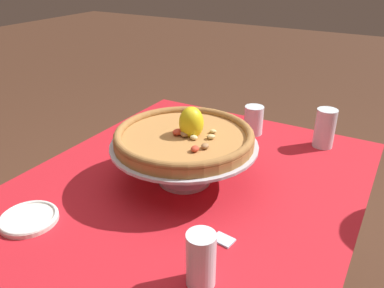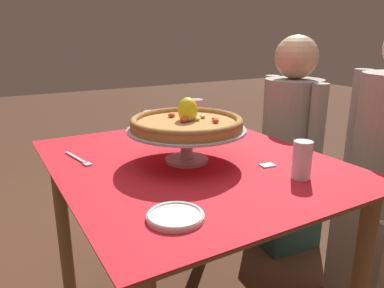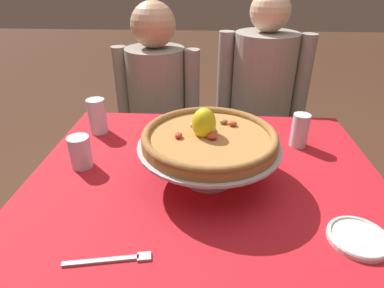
{
  "view_description": "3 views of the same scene",
  "coord_description": "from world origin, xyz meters",
  "px_view_note": "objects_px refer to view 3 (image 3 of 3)",
  "views": [
    {
      "loc": [
        0.86,
        0.5,
        1.35
      ],
      "look_at": [
        -0.03,
        -0.02,
        0.84
      ],
      "focal_mm": 36.17,
      "sensor_mm": 36.0,
      "label": 1
    },
    {
      "loc": [
        1.11,
        -0.64,
        1.18
      ],
      "look_at": [
        -0.03,
        0.03,
        0.78
      ],
      "focal_mm": 34.31,
      "sensor_mm": 36.0,
      "label": 2
    },
    {
      "loc": [
        0.01,
        -0.87,
        1.32
      ],
      "look_at": [
        -0.04,
        0.01,
        0.84
      ],
      "focal_mm": 30.47,
      "sensor_mm": 36.0,
      "label": 3
    }
  ],
  "objects_px": {
    "water_glass_back_left": "(98,118)",
    "dinner_fork": "(113,260)",
    "diner_left": "(158,120)",
    "pizza": "(209,137)",
    "water_glass_side_left": "(80,153)",
    "sugar_packet": "(260,146)",
    "diner_right": "(259,116)",
    "water_glass_back_right": "(299,132)",
    "side_plate": "(359,237)",
    "pizza_stand": "(209,152)"
  },
  "relations": [
    {
      "from": "sugar_packet",
      "to": "diner_right",
      "type": "xyz_separation_m",
      "value": [
        0.08,
        0.61,
        -0.15
      ]
    },
    {
      "from": "sugar_packet",
      "to": "diner_right",
      "type": "distance_m",
      "value": 0.64
    },
    {
      "from": "water_glass_back_right",
      "to": "water_glass_side_left",
      "type": "height_order",
      "value": "water_glass_back_right"
    },
    {
      "from": "water_glass_back_left",
      "to": "water_glass_back_right",
      "type": "bearing_deg",
      "value": -4.96
    },
    {
      "from": "diner_right",
      "to": "sugar_packet",
      "type": "bearing_deg",
      "value": -97.87
    },
    {
      "from": "water_glass_back_right",
      "to": "sugar_packet",
      "type": "distance_m",
      "value": 0.15
    },
    {
      "from": "water_glass_side_left",
      "to": "water_glass_back_left",
      "type": "bearing_deg",
      "value": 94.97
    },
    {
      "from": "dinner_fork",
      "to": "sugar_packet",
      "type": "distance_m",
      "value": 0.69
    },
    {
      "from": "side_plate",
      "to": "diner_right",
      "type": "relative_size",
      "value": 0.12
    },
    {
      "from": "water_glass_back_right",
      "to": "diner_left",
      "type": "xyz_separation_m",
      "value": [
        -0.62,
        0.57,
        -0.23
      ]
    },
    {
      "from": "diner_left",
      "to": "diner_right",
      "type": "xyz_separation_m",
      "value": [
        0.56,
        0.02,
        0.03
      ]
    },
    {
      "from": "diner_right",
      "to": "dinner_fork",
      "type": "bearing_deg",
      "value": -112.43
    },
    {
      "from": "pizza_stand",
      "to": "diner_right",
      "type": "bearing_deg",
      "value": 71.9
    },
    {
      "from": "water_glass_back_left",
      "to": "diner_left",
      "type": "bearing_deg",
      "value": 73.27
    },
    {
      "from": "pizza",
      "to": "water_glass_back_left",
      "type": "xyz_separation_m",
      "value": [
        -0.44,
        0.3,
        -0.09
      ]
    },
    {
      "from": "diner_right",
      "to": "water_glass_back_left",
      "type": "bearing_deg",
      "value": -143.43
    },
    {
      "from": "pizza",
      "to": "side_plate",
      "type": "bearing_deg",
      "value": -33.18
    },
    {
      "from": "pizza",
      "to": "water_glass_back_right",
      "type": "distance_m",
      "value": 0.42
    },
    {
      "from": "pizza_stand",
      "to": "pizza",
      "type": "distance_m",
      "value": 0.05
    },
    {
      "from": "pizza",
      "to": "sugar_packet",
      "type": "height_order",
      "value": "pizza"
    },
    {
      "from": "water_glass_back_left",
      "to": "dinner_fork",
      "type": "relative_size",
      "value": 0.69
    },
    {
      "from": "pizza",
      "to": "side_plate",
      "type": "xyz_separation_m",
      "value": [
        0.37,
        -0.24,
        -0.14
      ]
    },
    {
      "from": "water_glass_back_left",
      "to": "side_plate",
      "type": "xyz_separation_m",
      "value": [
        0.81,
        -0.54,
        -0.05
      ]
    },
    {
      "from": "pizza",
      "to": "side_plate",
      "type": "relative_size",
      "value": 2.73
    },
    {
      "from": "pizza",
      "to": "water_glass_side_left",
      "type": "height_order",
      "value": "pizza"
    },
    {
      "from": "water_glass_side_left",
      "to": "dinner_fork",
      "type": "xyz_separation_m",
      "value": [
        0.21,
        -0.39,
        -0.05
      ]
    },
    {
      "from": "water_glass_back_right",
      "to": "water_glass_side_left",
      "type": "bearing_deg",
      "value": -165.95
    },
    {
      "from": "diner_right",
      "to": "side_plate",
      "type": "bearing_deg",
      "value": -84.89
    },
    {
      "from": "sugar_packet",
      "to": "diner_right",
      "type": "relative_size",
      "value": 0.04
    },
    {
      "from": "water_glass_back_left",
      "to": "pizza",
      "type": "bearing_deg",
      "value": -34.4
    },
    {
      "from": "pizza_stand",
      "to": "side_plate",
      "type": "relative_size",
      "value": 2.91
    },
    {
      "from": "water_glass_back_left",
      "to": "diner_left",
      "type": "xyz_separation_m",
      "value": [
        0.15,
        0.51,
        -0.23
      ]
    },
    {
      "from": "water_glass_side_left",
      "to": "sugar_packet",
      "type": "distance_m",
      "value": 0.63
    },
    {
      "from": "sugar_packet",
      "to": "diner_left",
      "type": "height_order",
      "value": "diner_left"
    },
    {
      "from": "water_glass_back_left",
      "to": "water_glass_side_left",
      "type": "relative_size",
      "value": 1.28
    },
    {
      "from": "water_glass_back_left",
      "to": "dinner_fork",
      "type": "height_order",
      "value": "water_glass_back_left"
    },
    {
      "from": "water_glass_back_left",
      "to": "water_glass_side_left",
      "type": "distance_m",
      "value": 0.26
    },
    {
      "from": "water_glass_back_right",
      "to": "water_glass_back_left",
      "type": "xyz_separation_m",
      "value": [
        -0.77,
        0.07,
        0.01
      ]
    },
    {
      "from": "diner_left",
      "to": "diner_right",
      "type": "relative_size",
      "value": 0.96
    },
    {
      "from": "sugar_packet",
      "to": "diner_left",
      "type": "bearing_deg",
      "value": 128.94
    },
    {
      "from": "sugar_packet",
      "to": "water_glass_back_left",
      "type": "bearing_deg",
      "value": 172.52
    },
    {
      "from": "pizza_stand",
      "to": "diner_right",
      "type": "height_order",
      "value": "diner_right"
    },
    {
      "from": "dinner_fork",
      "to": "side_plate",
      "type": "bearing_deg",
      "value": 9.55
    },
    {
      "from": "pizza_stand",
      "to": "water_glass_side_left",
      "type": "bearing_deg",
      "value": 173.31
    },
    {
      "from": "water_glass_back_left",
      "to": "diner_right",
      "type": "distance_m",
      "value": 0.91
    },
    {
      "from": "pizza",
      "to": "diner_right",
      "type": "distance_m",
      "value": 0.92
    },
    {
      "from": "side_plate",
      "to": "pizza",
      "type": "bearing_deg",
      "value": 146.82
    },
    {
      "from": "pizza_stand",
      "to": "sugar_packet",
      "type": "xyz_separation_m",
      "value": [
        0.19,
        0.22,
        -0.09
      ]
    },
    {
      "from": "water_glass_back_left",
      "to": "sugar_packet",
      "type": "bearing_deg",
      "value": -7.48
    },
    {
      "from": "side_plate",
      "to": "diner_left",
      "type": "height_order",
      "value": "diner_left"
    }
  ]
}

